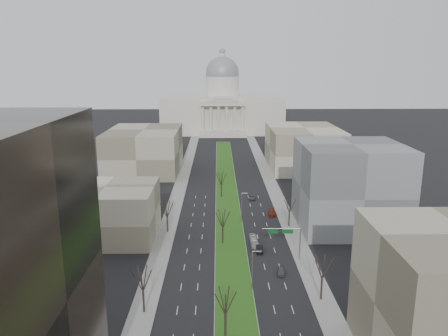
{
  "coord_description": "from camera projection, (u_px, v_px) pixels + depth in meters",
  "views": [
    {
      "loc": [
        -3.2,
        -25.79,
        45.8
      ],
      "look_at": [
        -1.22,
        108.84,
        13.27
      ],
      "focal_mm": 35.0,
      "sensor_mm": 36.0,
      "label": 1
    }
  ],
  "objects": [
    {
      "name": "building_grey_right",
      "position": [
        350.0,
        186.0,
        122.96
      ],
      "size": [
        28.0,
        26.0,
        24.0
      ],
      "primitive_type": "cube",
      "color": "slate",
      "rests_on": "ground"
    },
    {
      "name": "median",
      "position": [
        227.0,
        198.0,
        151.49
      ],
      "size": [
        8.0,
        222.03,
        0.2
      ],
      "color": "#999993",
      "rests_on": "ground"
    },
    {
      "name": "tree_median_c",
      "position": [
        221.0,
        178.0,
        150.83
      ],
      "size": [
        5.4,
        5.4,
        9.72
      ],
      "color": "black",
      "rests_on": "ground"
    },
    {
      "name": "car_grey_far",
      "position": [
        252.0,
        197.0,
        150.51
      ],
      "size": [
        2.26,
        4.72,
        1.3
      ],
      "primitive_type": "imported",
      "rotation": [
        0.0,
        0.0,
        -0.02
      ],
      "color": "#4F5357",
      "rests_on": "ground"
    },
    {
      "name": "streetlamp_median_c",
      "position": [
        242.0,
        207.0,
        127.13
      ],
      "size": [
        1.9,
        0.2,
        9.16
      ],
      "color": "gray",
      "rests_on": "ground"
    },
    {
      "name": "building_far_left",
      "position": [
        144.0,
        150.0,
        188.77
      ],
      "size": [
        30.0,
        40.0,
        18.0
      ],
      "primitive_type": "cube",
      "color": "gray",
      "rests_on": "ground"
    },
    {
      "name": "car_black",
      "position": [
        259.0,
        248.0,
        108.65
      ],
      "size": [
        1.75,
        4.68,
        1.53
      ],
      "primitive_type": "imported",
      "rotation": [
        0.0,
        0.0,
        -0.03
      ],
      "color": "black",
      "rests_on": "ground"
    },
    {
      "name": "tree_right_mid",
      "position": [
        323.0,
        267.0,
        84.98
      ],
      "size": [
        5.52,
        5.52,
        9.94
      ],
      "color": "black",
      "rests_on": "ground"
    },
    {
      "name": "tree_left_mid",
      "position": [
        143.0,
        278.0,
        80.63
      ],
      "size": [
        5.4,
        5.4,
        9.72
      ],
      "color": "black",
      "rests_on": "ground"
    },
    {
      "name": "streetlamp_median_b",
      "position": [
        253.0,
        271.0,
        88.25
      ],
      "size": [
        1.9,
        0.2,
        9.16
      ],
      "color": "gray",
      "rests_on": "ground"
    },
    {
      "name": "mast_arm_signs",
      "position": [
        289.0,
        236.0,
        102.69
      ],
      "size": [
        9.12,
        0.24,
        8.09
      ],
      "color": "gray",
      "rests_on": "ground"
    },
    {
      "name": "building_far_right",
      "position": [
        303.0,
        147.0,
        194.63
      ],
      "size": [
        30.0,
        40.0,
        18.0
      ],
      "primitive_type": "cube",
      "color": "gray",
      "rests_on": "ground"
    },
    {
      "name": "tree_right_far",
      "position": [
        290.0,
        205.0,
        124.0
      ],
      "size": [
        5.04,
        5.04,
        9.07
      ],
      "color": "black",
      "rests_on": "ground"
    },
    {
      "name": "capitol",
      "position": [
        222.0,
        108.0,
        294.06
      ],
      "size": [
        80.0,
        46.0,
        55.0
      ],
      "color": "beige",
      "rests_on": "ground"
    },
    {
      "name": "box_van",
      "position": [
        254.0,
        241.0,
        112.64
      ],
      "size": [
        1.87,
        7.12,
        1.97
      ],
      "primitive_type": "imported",
      "rotation": [
        0.0,
        0.0,
        0.03
      ],
      "color": "silver",
      "rests_on": "ground"
    },
    {
      "name": "building_beige_left",
      "position": [
        106.0,
        212.0,
        116.37
      ],
      "size": [
        26.0,
        22.0,
        14.0
      ],
      "primitive_type": "cube",
      "color": "gray",
      "rests_on": "ground"
    },
    {
      "name": "tree_left_far",
      "position": [
        167.0,
        209.0,
        119.55
      ],
      "size": [
        5.28,
        5.28,
        9.5
      ],
      "color": "black",
      "rests_on": "ground"
    },
    {
      "name": "ground",
      "position": [
        227.0,
        197.0,
        152.5
      ],
      "size": [
        600.0,
        600.0,
        0.0
      ],
      "primitive_type": "plane",
      "color": "black",
      "rests_on": "ground"
    },
    {
      "name": "car_red",
      "position": [
        272.0,
        212.0,
        134.79
      ],
      "size": [
        2.8,
        5.53,
        1.54
      ],
      "primitive_type": "imported",
      "rotation": [
        0.0,
        0.0,
        -0.13
      ],
      "color": "maroon",
      "rests_on": "ground"
    },
    {
      "name": "car_grey_near",
      "position": [
        281.0,
        271.0,
        97.0
      ],
      "size": [
        2.24,
        4.16,
        1.34
      ],
      "primitive_type": "imported",
      "rotation": [
        0.0,
        0.0,
        -0.17
      ],
      "color": "#4A4D51",
      "rests_on": "ground"
    },
    {
      "name": "sidewalk_right",
      "position": [
        288.0,
        222.0,
        128.44
      ],
      "size": [
        5.0,
        330.0,
        0.15
      ],
      "primitive_type": "cube",
      "color": "gray",
      "rests_on": "ground"
    },
    {
      "name": "tree_median_a",
      "position": [
        225.0,
        301.0,
        73.08
      ],
      "size": [
        5.4,
        5.4,
        9.72
      ],
      "color": "black",
      "rests_on": "ground"
    },
    {
      "name": "tree_median_b",
      "position": [
        223.0,
        218.0,
        111.95
      ],
      "size": [
        5.4,
        5.4,
        9.72
      ],
      "color": "black",
      "rests_on": "ground"
    },
    {
      "name": "sidewalk_left",
      "position": [
        169.0,
        223.0,
        127.94
      ],
      "size": [
        5.0,
        330.0,
        0.15
      ],
      "primitive_type": "cube",
      "color": "gray",
      "rests_on": "ground"
    }
  ]
}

